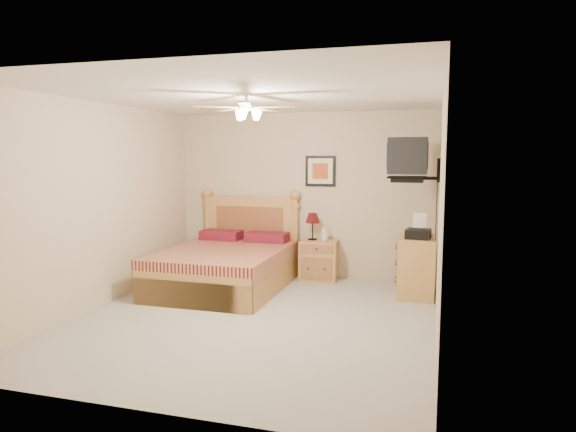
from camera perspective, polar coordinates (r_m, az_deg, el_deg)
name	(u,v)px	position (r m, az deg, el deg)	size (l,w,h in m)	color
floor	(255,318)	(6.01, -3.74, -11.26)	(4.50, 4.50, 0.00)	#9C988D
ceiling	(253,96)	(5.75, -3.94, 13.16)	(4.00, 4.50, 0.04)	white
wall_back	(303,195)	(7.89, 1.72, 2.35)	(4.00, 0.04, 2.50)	beige
wall_front	(144,243)	(3.73, -15.67, -2.88)	(4.00, 0.04, 2.50)	beige
wall_left	(100,205)	(6.70, -20.16, 1.14)	(0.04, 4.50, 2.50)	beige
wall_right	(440,216)	(5.41, 16.51, 0.03)	(0.04, 4.50, 2.50)	beige
bed	(224,241)	(7.17, -7.11, -2.82)	(1.58, 2.07, 1.34)	#C38C3B
nightstand	(319,260)	(7.72, 3.42, -4.91)	(0.55, 0.41, 0.59)	#BD8642
table_lamp	(313,226)	(7.69, 2.74, -1.16)	(0.22, 0.22, 0.41)	#531014
lotion_bottle	(325,232)	(7.61, 4.10, -1.84)	(0.10, 0.10, 0.25)	silver
framed_picture	(320,171)	(7.79, 3.63, 5.01)	(0.46, 0.04, 0.46)	black
dresser	(416,267)	(7.01, 13.98, -5.48)	(0.47, 0.67, 0.79)	#A67944
fax_machine	(418,226)	(6.80, 14.29, -1.10)	(0.30, 0.32, 0.32)	black
magazine_lower	(414,233)	(7.15, 13.80, -1.90)	(0.21, 0.28, 0.03)	#C4B499
magazine_upper	(413,232)	(7.15, 13.75, -1.72)	(0.19, 0.27, 0.02)	tan
wall_tv	(420,159)	(6.72, 14.46, 6.15)	(0.56, 0.46, 0.58)	black
ceiling_fan	(246,107)	(5.55, -4.65, 11.93)	(1.14, 1.14, 0.28)	white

